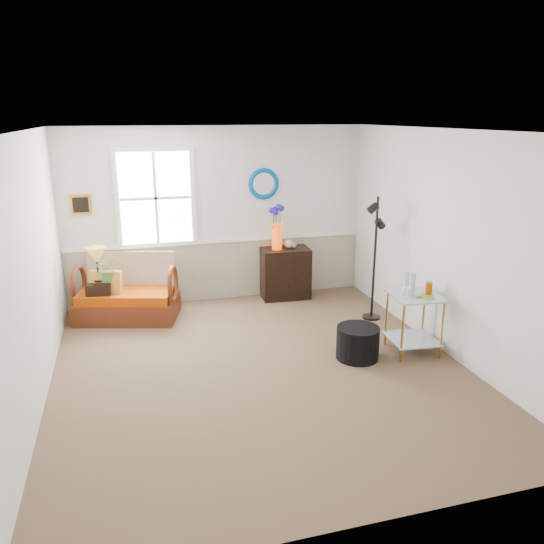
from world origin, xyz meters
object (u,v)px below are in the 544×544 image
object	(u,v)px
cabinet	(285,273)
floor_lamp	(375,259)
loveseat	(126,288)
side_table	(413,323)
ottoman	(358,343)
lamp_stand	(101,302)

from	to	relation	value
cabinet	floor_lamp	size ratio (longest dim) A/B	0.46
cabinet	loveseat	bearing A→B (deg)	-170.30
side_table	ottoman	distance (m)	0.73
loveseat	side_table	world-z (taller)	loveseat
floor_lamp	ottoman	bearing A→B (deg)	-124.52
cabinet	ottoman	distance (m)	2.32
loveseat	side_table	xyz separation A→B (m)	(3.27, -2.06, -0.08)
loveseat	ottoman	size ratio (longest dim) A/B	2.71
lamp_stand	ottoman	size ratio (longest dim) A/B	1.13
floor_lamp	cabinet	bearing A→B (deg)	125.87
cabinet	side_table	world-z (taller)	cabinet
loveseat	side_table	bearing A→B (deg)	-16.61
floor_lamp	ottoman	xyz separation A→B (m)	(-0.73, -1.12, -0.67)
floor_lamp	ottoman	size ratio (longest dim) A/B	3.43
lamp_stand	side_table	size ratio (longest dim) A/B	0.78
loveseat	ottoman	world-z (taller)	loveseat
lamp_stand	floor_lamp	world-z (taller)	floor_lamp
loveseat	side_table	distance (m)	3.87
floor_lamp	lamp_stand	bearing A→B (deg)	164.76
side_table	cabinet	bearing A→B (deg)	110.89
side_table	lamp_stand	bearing A→B (deg)	150.74
side_table	ottoman	xyz separation A→B (m)	(-0.71, 0.02, -0.17)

